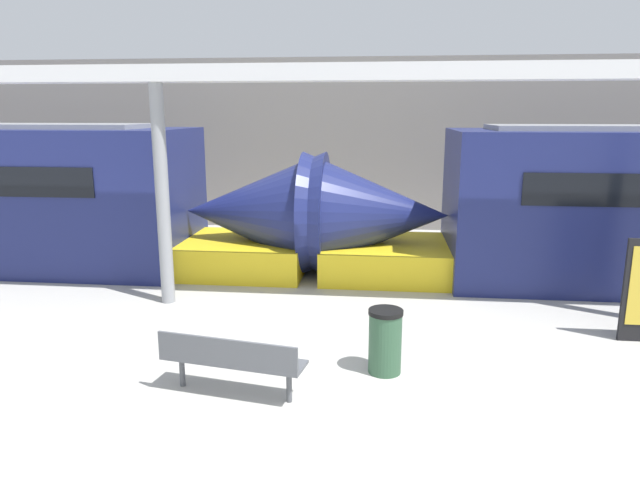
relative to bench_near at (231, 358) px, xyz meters
name	(u,v)px	position (x,y,z in m)	size (l,w,h in m)	color
ground_plane	(310,443)	(1.10, -0.91, -0.51)	(60.00, 60.00, 0.00)	#B2AFA8
station_wall	(360,145)	(1.10, 10.76, 1.99)	(56.00, 0.20, 5.00)	gray
bench_near	(231,358)	(0.00, 0.00, 0.00)	(1.87, 0.75, 0.81)	#4C4F54
trash_bin	(385,341)	(1.88, 0.90, -0.06)	(0.47, 0.47, 0.89)	#2D5138
support_column_near	(162,197)	(-2.12, 3.40, 1.47)	(0.24, 0.24, 3.95)	gray
canopy_beam	(155,74)	(-2.12, 3.40, 3.58)	(28.00, 0.60, 0.28)	silver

